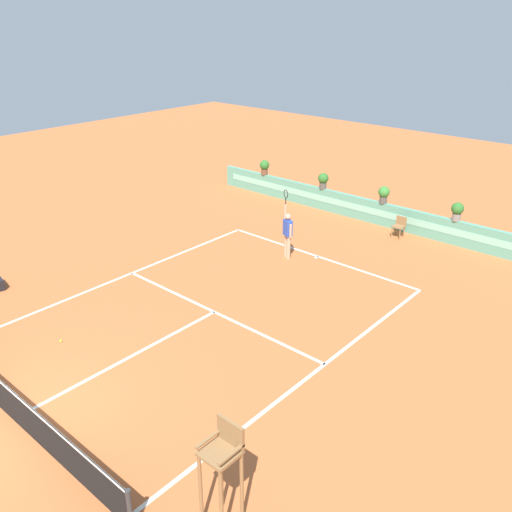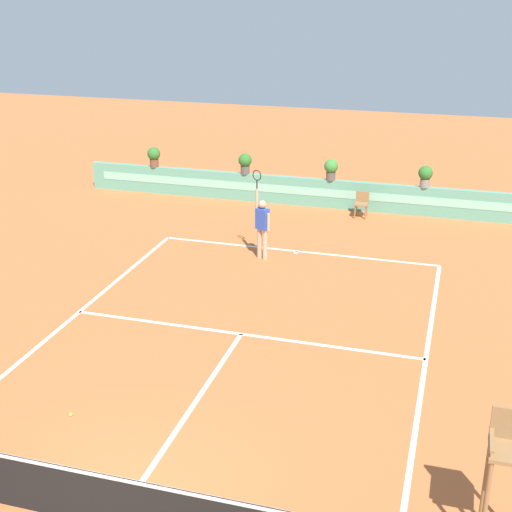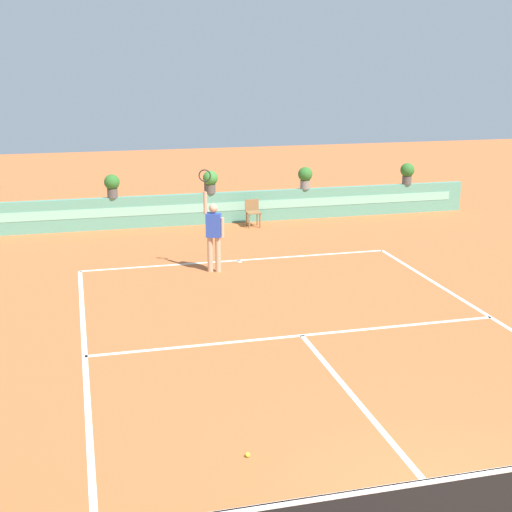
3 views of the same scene
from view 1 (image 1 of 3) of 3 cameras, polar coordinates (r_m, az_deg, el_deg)
ground_plane at (r=16.61m, az=-5.38°, el=-6.38°), size 60.00×60.00×0.00m
court_lines at (r=17.04m, az=-3.63°, el=-5.45°), size 8.32×11.94×0.01m
net at (r=13.70m, az=-24.44°, el=-13.68°), size 8.92×0.10×1.00m
back_wall_barrier at (r=24.00m, az=12.80°, el=4.38°), size 18.00×0.21×1.00m
umpire_chair at (r=10.03m, az=-3.48°, el=-20.89°), size 0.60×0.60×2.14m
ball_kid_chair at (r=22.84m, az=14.78°, el=3.08°), size 0.44×0.44×0.85m
tennis_player at (r=20.01m, az=3.32°, el=2.59°), size 0.58×0.34×2.58m
tennis_ball_near_baseline at (r=16.32m, az=-19.77°, el=-8.36°), size 0.07×0.07×0.07m
potted_plant_right at (r=22.45m, az=20.34°, el=4.52°), size 0.48×0.48×0.72m
potted_plant_far_left at (r=27.24m, az=0.89°, el=9.37°), size 0.48×0.48×0.72m
potted_plant_left at (r=25.19m, az=7.05°, el=7.94°), size 0.48×0.48×0.72m
potted_plant_centre at (r=23.67m, az=13.24°, el=6.39°), size 0.48×0.48×0.72m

